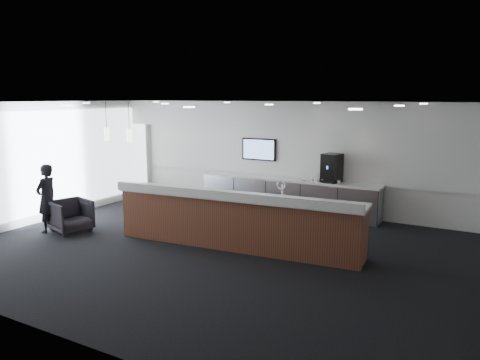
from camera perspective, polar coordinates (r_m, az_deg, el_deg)
The scene contains 25 objects.
ground at distance 9.76m, azimuth -3.05°, elevation -8.49°, with size 10.00×10.00×0.00m, color black.
ceiling at distance 9.25m, azimuth -3.23°, elevation 9.41°, with size 10.00×8.00×0.02m, color black.
back_wall at distance 12.90m, azimuth 6.48°, elevation 2.87°, with size 10.00×0.02×3.00m, color white.
left_wall at distance 12.77m, azimuth -22.43°, elevation 2.09°, with size 0.02×8.00×3.00m, color white.
soffit_bulkhead at distance 12.40m, azimuth 5.76°, elevation 7.93°, with size 10.00×0.90×0.70m, color white.
alcove_panel at distance 12.86m, azimuth 6.43°, elevation 3.30°, with size 9.80×0.06×1.40m, color white.
window_blinds_wall at distance 12.74m, azimuth -22.31°, elevation 2.08°, with size 0.04×7.36×2.55m, color #CEE6F8.
back_credenza at distance 12.74m, azimuth 5.75°, elevation -1.87°, with size 5.06×0.66×0.95m.
wall_tv at distance 13.22m, azimuth 2.33°, elevation 3.75°, with size 1.05×0.08×0.62m.
pendant_left at distance 11.36m, azimuth -11.27°, elevation 5.57°, with size 0.12×0.12×0.30m, color beige.
pendant_right at distance 11.83m, azimuth -13.86°, elevation 5.64°, with size 0.12×0.12×0.30m, color beige.
ceiling_can_lights at distance 9.25m, azimuth -3.22°, elevation 9.23°, with size 7.00×5.00×0.02m, color silver, non-canonical shape.
service_counter at distance 9.77m, azimuth -0.46°, elevation -4.93°, with size 5.41×1.33×1.49m.
coffee_machine at distance 12.19m, azimuth 11.13°, elevation 1.45°, with size 0.49×0.58×0.73m.
info_sign_left at distance 12.34m, azimuth 7.81°, elevation 0.43°, with size 0.15×0.02×0.21m, color white.
info_sign_right at distance 12.22m, azimuth 9.76°, elevation 0.39°, with size 0.19×0.02×0.26m, color white.
armchair at distance 11.61m, azimuth -19.93°, elevation -4.12°, with size 0.81×0.83×0.76m, color black.
lounge_guest at distance 11.71m, azimuth -22.50°, elevation -2.07°, with size 0.58×0.38×1.59m, color black.
cup_0 at distance 12.01m, azimuth 11.95°, elevation -0.26°, with size 0.09×0.09×0.09m, color white.
cup_1 at distance 12.05m, azimuth 11.32°, elevation -0.20°, with size 0.09×0.09×0.09m, color white.
cup_2 at distance 12.10m, azimuth 10.69°, elevation -0.15°, with size 0.09×0.09×0.09m, color white.
cup_3 at distance 12.14m, azimuth 10.07°, elevation -0.09°, with size 0.09×0.09×0.09m, color white.
cup_4 at distance 12.19m, azimuth 9.45°, elevation -0.03°, with size 0.09×0.09×0.09m, color white.
cup_5 at distance 12.23m, azimuth 8.83°, elevation 0.02°, with size 0.09×0.09×0.09m, color white.
cup_6 at distance 12.28m, azimuth 8.22°, elevation 0.08°, with size 0.09×0.09×0.09m, color white.
Camera 1 is at (4.99, -7.79, 3.11)m, focal length 35.00 mm.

